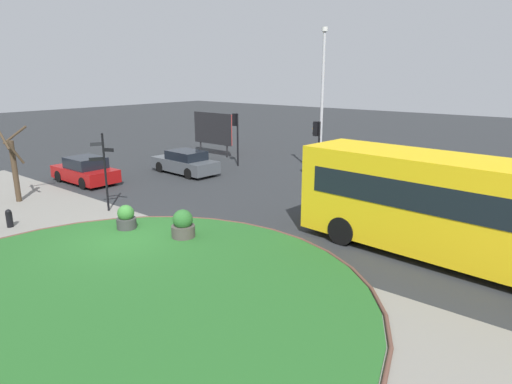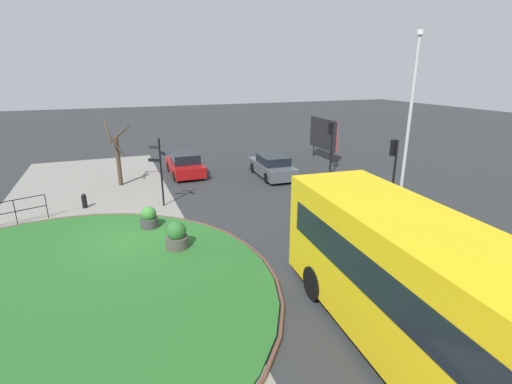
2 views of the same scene
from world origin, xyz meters
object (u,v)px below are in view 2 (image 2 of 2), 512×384
object	(u,v)px
bollard_foreground	(84,201)
car_far_lane	(272,166)
car_near_lane	(185,165)
planter_near_signpost	(177,237)
billboard_left	(323,134)
planter_kerbside	(149,219)
bus_yellow	(428,296)
lamppost_tall	(410,115)
traffic_light_near	(394,158)
street_tree_bare	(118,156)
signpost_directional	(160,168)
traffic_light_far	(331,136)

from	to	relation	value
bollard_foreground	car_far_lane	xyz separation A→B (m)	(-2.03, 10.86, 0.28)
car_near_lane	planter_near_signpost	xyz separation A→B (m)	(10.61, -2.37, -0.16)
billboard_left	planter_kerbside	world-z (taller)	billboard_left
bus_yellow	lamppost_tall	distance (m)	12.30
traffic_light_near	car_far_lane	bearing A→B (deg)	24.89
bollard_foreground	planter_near_signpost	bearing A→B (deg)	29.07
lamppost_tall	bollard_foreground	bearing A→B (deg)	-107.03
bollard_foreground	street_tree_bare	xyz separation A→B (m)	(-3.46, 1.81, 1.38)
planter_kerbside	street_tree_bare	world-z (taller)	street_tree_bare
car_near_lane	lamppost_tall	xyz separation A→B (m)	(9.09, 9.37, 3.72)
signpost_directional	traffic_light_near	bearing A→B (deg)	69.36
car_far_lane	planter_near_signpost	world-z (taller)	car_far_lane
lamppost_tall	billboard_left	xyz separation A→B (m)	(-9.69, 1.11, -2.47)
signpost_directional	billboard_left	world-z (taller)	signpost_directional
signpost_directional	lamppost_tall	world-z (taller)	lamppost_tall
car_far_lane	planter_near_signpost	xyz separation A→B (m)	(8.20, -7.43, -0.15)
bollard_foreground	bus_yellow	xyz separation A→B (m)	(13.96, 7.57, 1.40)
car_far_lane	traffic_light_near	xyz separation A→B (m)	(7.06, 3.27, 1.77)
bollard_foreground	bus_yellow	distance (m)	15.94
billboard_left	traffic_light_near	bearing A→B (deg)	-11.15
billboard_left	planter_kerbside	xyz separation A→B (m)	(8.86, -13.60, -1.45)
bus_yellow	street_tree_bare	size ratio (longest dim) A/B	2.56
car_far_lane	billboard_left	bearing A→B (deg)	-57.75
traffic_light_far	billboard_left	xyz separation A→B (m)	(-3.80, 1.74, -0.55)
planter_near_signpost	street_tree_bare	distance (m)	9.84
bollard_foreground	car_near_lane	size ratio (longest dim) A/B	0.18
signpost_directional	billboard_left	size ratio (longest dim) A/B	0.91
traffic_light_near	bollard_foreground	bearing A→B (deg)	70.45
lamppost_tall	planter_near_signpost	world-z (taller)	lamppost_tall
bollard_foreground	planter_kerbside	xyz separation A→B (m)	(3.81, 2.67, 0.09)
bollard_foreground	car_far_lane	size ratio (longest dim) A/B	0.16
bus_yellow	traffic_light_near	xyz separation A→B (m)	(-8.93, 6.56, 0.65)
bollard_foreground	bus_yellow	size ratio (longest dim) A/B	0.07
car_near_lane	traffic_light_near	distance (m)	12.74
car_near_lane	street_tree_bare	size ratio (longest dim) A/B	1.06
lamppost_tall	planter_kerbside	world-z (taller)	lamppost_tall
planter_near_signpost	planter_kerbside	distance (m)	2.47
planter_near_signpost	traffic_light_near	bearing A→B (deg)	96.05
car_near_lane	planter_kerbside	world-z (taller)	car_near_lane
car_near_lane	planter_kerbside	xyz separation A→B (m)	(8.25, -3.13, -0.20)
signpost_directional	street_tree_bare	distance (m)	4.88
traffic_light_far	planter_near_signpost	size ratio (longest dim) A/B	3.01
signpost_directional	bollard_foreground	bearing A→B (deg)	-106.53
traffic_light_near	street_tree_bare	xyz separation A→B (m)	(-8.49, -12.32, -0.67)
traffic_light_near	lamppost_tall	xyz separation A→B (m)	(-0.39, 1.04, 1.96)
car_near_lane	street_tree_bare	xyz separation A→B (m)	(0.98, -3.99, 1.09)
signpost_directional	traffic_light_far	bearing A→B (deg)	101.97
bollard_foreground	planter_kerbside	distance (m)	4.66
planter_near_signpost	planter_kerbside	bearing A→B (deg)	-162.14
signpost_directional	billboard_left	bearing A→B (deg)	115.79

